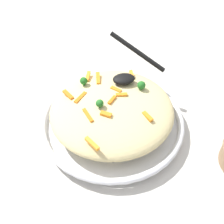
% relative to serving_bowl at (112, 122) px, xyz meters
% --- Properties ---
extents(ground_plane, '(2.40, 2.40, 0.00)m').
position_rel_serving_bowl_xyz_m(ground_plane, '(0.00, 0.00, -0.02)').
color(ground_plane, beige).
extents(serving_bowl, '(0.36, 0.36, 0.04)m').
position_rel_serving_bowl_xyz_m(serving_bowl, '(0.00, 0.00, 0.00)').
color(serving_bowl, silver).
rests_on(serving_bowl, ground_plane).
extents(pasta_mound, '(0.30, 0.29, 0.07)m').
position_rel_serving_bowl_xyz_m(pasta_mound, '(0.00, 0.00, 0.04)').
color(pasta_mound, '#DBC689').
rests_on(pasta_mound, serving_bowl).
extents(carrot_piece_0, '(0.03, 0.01, 0.01)m').
position_rel_serving_bowl_xyz_m(carrot_piece_0, '(-0.03, -0.01, 0.08)').
color(carrot_piece_0, orange).
rests_on(carrot_piece_0, pasta_mound).
extents(carrot_piece_1, '(0.01, 0.04, 0.01)m').
position_rel_serving_bowl_xyz_m(carrot_piece_1, '(0.02, -0.09, 0.08)').
color(carrot_piece_1, orange).
rests_on(carrot_piece_1, pasta_mound).
extents(carrot_piece_2, '(0.03, 0.02, 0.01)m').
position_rel_serving_bowl_xyz_m(carrot_piece_2, '(0.02, 0.04, 0.08)').
color(carrot_piece_2, orange).
rests_on(carrot_piece_2, pasta_mound).
extents(carrot_piece_3, '(0.02, 0.04, 0.01)m').
position_rel_serving_bowl_xyz_m(carrot_piece_3, '(0.05, -0.10, 0.08)').
color(carrot_piece_3, orange).
rests_on(carrot_piece_3, pasta_mound).
extents(carrot_piece_4, '(0.03, 0.04, 0.01)m').
position_rel_serving_bowl_xyz_m(carrot_piece_4, '(0.07, -0.03, 0.08)').
color(carrot_piece_4, orange).
rests_on(carrot_piece_4, pasta_mound).
extents(carrot_piece_5, '(0.02, 0.03, 0.01)m').
position_rel_serving_bowl_xyz_m(carrot_piece_5, '(-0.07, 0.06, 0.07)').
color(carrot_piece_5, orange).
rests_on(carrot_piece_5, pasta_mound).
extents(carrot_piece_6, '(0.02, 0.03, 0.01)m').
position_rel_serving_bowl_xyz_m(carrot_piece_6, '(0.00, -0.00, 0.08)').
color(carrot_piece_6, orange).
rests_on(carrot_piece_6, pasta_mound).
extents(carrot_piece_7, '(0.01, 0.03, 0.01)m').
position_rel_serving_bowl_xyz_m(carrot_piece_7, '(-0.07, -0.09, 0.07)').
color(carrot_piece_7, orange).
rests_on(carrot_piece_7, pasta_mound).
extents(carrot_piece_8, '(0.02, 0.04, 0.01)m').
position_rel_serving_bowl_xyz_m(carrot_piece_8, '(0.06, 0.03, 0.08)').
color(carrot_piece_8, orange).
rests_on(carrot_piece_8, pasta_mound).
extents(carrot_piece_9, '(0.03, 0.03, 0.01)m').
position_rel_serving_bowl_xyz_m(carrot_piece_9, '(-0.02, -0.04, 0.08)').
color(carrot_piece_9, orange).
rests_on(carrot_piece_9, pasta_mound).
extents(carrot_piece_10, '(0.03, 0.04, 0.01)m').
position_rel_serving_bowl_xyz_m(carrot_piece_10, '(0.06, 0.11, 0.08)').
color(carrot_piece_10, orange).
rests_on(carrot_piece_10, pasta_mound).
extents(carrot_piece_11, '(0.03, 0.04, 0.01)m').
position_rel_serving_bowl_xyz_m(carrot_piece_11, '(0.10, -0.04, 0.07)').
color(carrot_piece_11, orange).
rests_on(carrot_piece_11, pasta_mound).
extents(broccoli_floret_0, '(0.02, 0.02, 0.02)m').
position_rel_serving_bowl_xyz_m(broccoli_floret_0, '(0.06, -0.07, 0.09)').
color(broccoli_floret_0, '#205B1C').
rests_on(broccoli_floret_0, pasta_mound).
extents(broccoli_floret_1, '(0.02, 0.02, 0.02)m').
position_rel_serving_bowl_xyz_m(broccoli_floret_1, '(-0.08, -0.04, 0.08)').
color(broccoli_floret_1, '#205B1C').
rests_on(broccoli_floret_1, pasta_mound).
extents(broccoli_floret_2, '(0.02, 0.02, 0.02)m').
position_rel_serving_bowl_xyz_m(broccoli_floret_2, '(0.03, 0.01, 0.09)').
color(broccoli_floret_2, '#205B1C').
rests_on(broccoli_floret_2, pasta_mound).
extents(serving_spoon, '(0.14, 0.13, 0.08)m').
position_rel_serving_bowl_xyz_m(serving_spoon, '(-0.06, -0.09, 0.10)').
color(serving_spoon, black).
rests_on(serving_spoon, pasta_mound).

